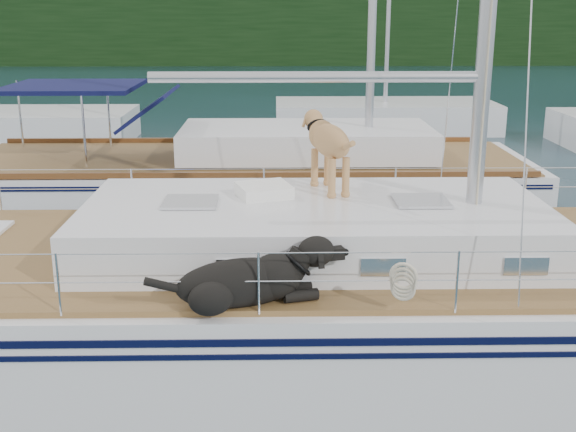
{
  "coord_description": "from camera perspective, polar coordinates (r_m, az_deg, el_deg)",
  "views": [
    {
      "loc": [
        0.35,
        -7.84,
        3.92
      ],
      "look_at": [
        0.5,
        0.2,
        1.6
      ],
      "focal_mm": 45.0,
      "sensor_mm": 36.0,
      "label": 1
    }
  ],
  "objects": [
    {
      "name": "bg_boat_center",
      "position": [
        24.36,
        7.64,
        7.79
      ],
      "size": [
        7.2,
        3.0,
        11.65
      ],
      "color": "white",
      "rests_on": "ground"
    },
    {
      "name": "shore_bank",
      "position": [
        54.14,
        -1.45,
        12.6
      ],
      "size": [
        92.0,
        1.0,
        1.2
      ],
      "primitive_type": "cube",
      "color": "#595147",
      "rests_on": "ground"
    },
    {
      "name": "neighbor_sailboat",
      "position": [
        14.17,
        -2.96,
        2.64
      ],
      "size": [
        11.0,
        3.5,
        13.3
      ],
      "color": "white",
      "rests_on": "ground"
    },
    {
      "name": "ground",
      "position": [
        8.77,
        -3.3,
        -10.48
      ],
      "size": [
        120.0,
        120.0,
        0.0
      ],
      "primitive_type": "plane",
      "color": "black",
      "rests_on": "ground"
    },
    {
      "name": "main_sailboat",
      "position": [
        8.48,
        -2.72,
        -6.39
      ],
      "size": [
        12.0,
        3.92,
        14.01
      ],
      "color": "white",
      "rests_on": "ground"
    },
    {
      "name": "tree_line",
      "position": [
        52.85,
        -1.48,
        15.12
      ],
      "size": [
        90.0,
        3.0,
        6.0
      ],
      "primitive_type": "cube",
      "color": "black",
      "rests_on": "ground"
    }
  ]
}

